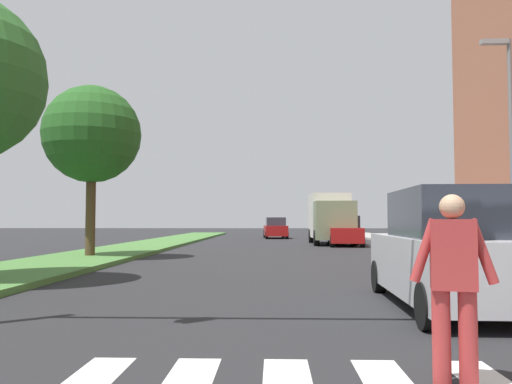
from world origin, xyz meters
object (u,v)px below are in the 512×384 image
object	(u,v)px
tree_far	(92,135)
sedan_midblock	(345,232)
street_lamp_right	(508,128)
pedestrian_performer	(454,280)
suv_crossing	(451,252)
sedan_distant	(275,229)
truck_box_delivery	(330,217)

from	to	relation	value
tree_far	sedan_midblock	size ratio (longest dim) A/B	1.49
street_lamp_right	pedestrian_performer	distance (m)	15.02
street_lamp_right	pedestrian_performer	xyz separation A→B (m)	(-6.37, -13.10, -3.66)
street_lamp_right	sedan_midblock	xyz separation A→B (m)	(-3.88, 12.17, -3.80)
pedestrian_performer	sedan_midblock	size ratio (longest dim) A/B	0.39
tree_far	street_lamp_right	xyz separation A→B (m)	(14.83, -1.60, -0.10)
suv_crossing	sedan_distant	distance (m)	33.70
pedestrian_performer	suv_crossing	world-z (taller)	suv_crossing
tree_far	pedestrian_performer	bearing A→B (deg)	-60.07
tree_far	truck_box_delivery	distance (m)	16.79
pedestrian_performer	suv_crossing	bearing A→B (deg)	71.64
pedestrian_performer	truck_box_delivery	world-z (taller)	truck_box_delivery
truck_box_delivery	suv_crossing	bearing A→B (deg)	-91.29
tree_far	pedestrian_performer	world-z (taller)	tree_far
sedan_distant	tree_far	bearing A→B (deg)	-106.95
tree_far	suv_crossing	bearing A→B (deg)	-46.98
sedan_distant	truck_box_delivery	world-z (taller)	truck_box_delivery
tree_far	truck_box_delivery	bearing A→B (deg)	51.07
street_lamp_right	suv_crossing	distance (m)	10.88
tree_far	sedan_distant	world-z (taller)	tree_far
pedestrian_performer	sedan_distant	distance (m)	37.77
sedan_midblock	sedan_distant	bearing A→B (deg)	107.52
tree_far	pedestrian_performer	distance (m)	17.38
sedan_distant	truck_box_delivery	xyz separation A→B (m)	(3.35, -10.19, 0.85)
street_lamp_right	truck_box_delivery	size ratio (longest dim) A/B	1.21
suv_crossing	sedan_midblock	bearing A→B (deg)	87.01
sedan_midblock	truck_box_delivery	size ratio (longest dim) A/B	0.69
pedestrian_performer	sedan_distant	xyz separation A→B (m)	(-1.45, 37.74, -0.15)
suv_crossing	sedan_distant	world-z (taller)	suv_crossing
suv_crossing	truck_box_delivery	distance (m)	23.41
pedestrian_performer	suv_crossing	distance (m)	4.38
tree_far	suv_crossing	distance (m)	14.92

